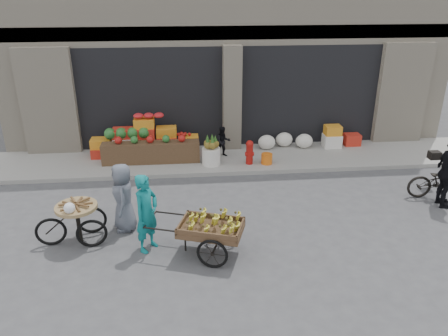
{
  "coord_description": "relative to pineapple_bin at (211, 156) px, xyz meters",
  "views": [
    {
      "loc": [
        -1.52,
        -8.01,
        4.97
      ],
      "look_at": [
        -0.63,
        1.01,
        1.1
      ],
      "focal_mm": 35.0,
      "sensor_mm": 36.0,
      "label": 1
    }
  ],
  "objects": [
    {
      "name": "fire_hydrant",
      "position": [
        1.1,
        -0.05,
        0.13
      ],
      "size": [
        0.22,
        0.22,
        0.71
      ],
      "color": "#A5140F",
      "rests_on": "sidewalk"
    },
    {
      "name": "sidewalk",
      "position": [
        0.75,
        0.5,
        -0.31
      ],
      "size": [
        18.0,
        2.2,
        0.12
      ],
      "primitive_type": "cube",
      "color": "gray",
      "rests_on": "ground"
    },
    {
      "name": "cyclist",
      "position": [
        5.36,
        -2.84,
        0.49
      ],
      "size": [
        0.56,
        1.06,
        1.72
      ],
      "primitive_type": "imported",
      "rotation": [
        0.0,
        0.0,
        1.43
      ],
      "color": "black",
      "rests_on": "ground"
    },
    {
      "name": "vendor_grey",
      "position": [
        -2.09,
        -3.17,
        0.39
      ],
      "size": [
        0.56,
        0.79,
        1.52
      ],
      "primitive_type": "imported",
      "rotation": [
        0.0,
        0.0,
        -1.46
      ],
      "color": "slate",
      "rests_on": "ground"
    },
    {
      "name": "right_bay_goods",
      "position": [
        3.36,
        1.1,
        0.04
      ],
      "size": [
        3.35,
        0.6,
        0.7
      ],
      "color": "silver",
      "rests_on": "sidewalk"
    },
    {
      "name": "pineapple_bin",
      "position": [
        0.0,
        0.0,
        0.0
      ],
      "size": [
        0.52,
        0.52,
        0.5
      ],
      "primitive_type": "cylinder",
      "color": "silver",
      "rests_on": "sidewalk"
    },
    {
      "name": "tricycle_cart",
      "position": [
        -2.98,
        -3.6,
        0.2
      ],
      "size": [
        1.46,
        0.97,
        0.95
      ],
      "rotation": [
        0.0,
        0.0,
        0.17
      ],
      "color": "#9E7F51",
      "rests_on": "ground"
    },
    {
      "name": "fruit_display",
      "position": [
        -1.73,
        0.78,
        0.3
      ],
      "size": [
        3.1,
        1.12,
        1.24
      ],
      "color": "red",
      "rests_on": "sidewalk"
    },
    {
      "name": "vendor_woman",
      "position": [
        -1.55,
        -4.01,
        0.44
      ],
      "size": [
        0.66,
        0.71,
        1.62
      ],
      "primitive_type": "imported",
      "rotation": [
        0.0,
        0.0,
        0.95
      ],
      "color": "#0F7274",
      "rests_on": "ground"
    },
    {
      "name": "banana_cart",
      "position": [
        -0.35,
        -4.32,
        0.26
      ],
      "size": [
        2.2,
        1.41,
        0.86
      ],
      "rotation": [
        0.0,
        0.0,
        -0.32
      ],
      "color": "brown",
      "rests_on": "ground"
    },
    {
      "name": "bicycle",
      "position": [
        5.56,
        -2.44,
        0.08
      ],
      "size": [
        1.78,
        0.84,
        0.9
      ],
      "primitive_type": "imported",
      "rotation": [
        0.0,
        0.0,
        1.43
      ],
      "color": "black",
      "rests_on": "ground"
    },
    {
      "name": "building",
      "position": [
        0.75,
        4.43,
        3.0
      ],
      "size": [
        14.0,
        6.45,
        7.0
      ],
      "color": "beige",
      "rests_on": "ground"
    },
    {
      "name": "ground",
      "position": [
        0.75,
        -3.6,
        -0.37
      ],
      "size": [
        80.0,
        80.0,
        0.0
      ],
      "primitive_type": "plane",
      "color": "#424244",
      "rests_on": "ground"
    },
    {
      "name": "orange_bucket",
      "position": [
        1.6,
        -0.1,
        -0.1
      ],
      "size": [
        0.32,
        0.32,
        0.3
      ],
      "primitive_type": "cylinder",
      "color": "orange",
      "rests_on": "sidewalk"
    },
    {
      "name": "seated_person",
      "position": [
        0.4,
        0.6,
        0.21
      ],
      "size": [
        0.51,
        0.43,
        0.93
      ],
      "primitive_type": "imported",
      "rotation": [
        0.0,
        0.0,
        0.17
      ],
      "color": "black",
      "rests_on": "sidewalk"
    }
  ]
}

